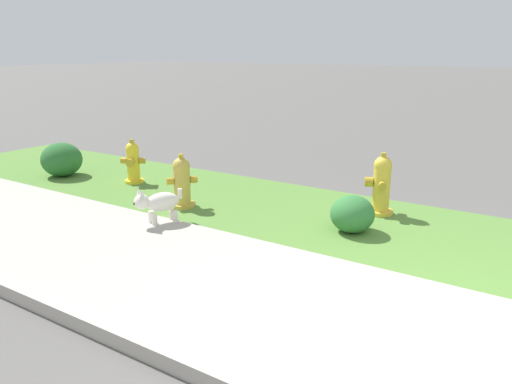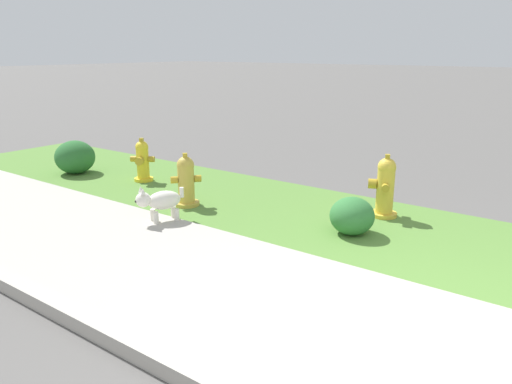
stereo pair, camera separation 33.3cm
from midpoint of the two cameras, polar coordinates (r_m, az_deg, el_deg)
name	(u,v)px [view 2 (the right image)]	position (r m, az deg, el deg)	size (l,w,h in m)	color
ground_plane	(442,364)	(3.68, 23.02, -17.67)	(120.00, 120.00, 0.00)	#5B5956
sidewalk_pavement	(442,363)	(3.67, 23.02, -17.60)	(18.00, 2.06, 0.01)	#ADA89E
grass_verge	(508,257)	(5.58, 28.41, -6.56)	(18.00, 2.21, 0.01)	#568438
fire_hydrant_across_street	(143,161)	(7.79, -11.65, 3.49)	(0.36, 0.34, 0.67)	yellow
fire_hydrant_by_grass_verge	(385,187)	(6.22, 16.02, 0.55)	(0.37, 0.39, 0.77)	gold
fire_hydrant_far_end	(186,181)	(6.46, -6.55, 1.26)	(0.36, 0.36, 0.69)	gold
small_white_dog	(160,201)	(5.90, -9.36, -1.03)	(0.38, 0.54, 0.45)	silver
shrub_bush_mid_verge	(352,216)	(5.58, 12.61, -2.70)	(0.49, 0.49, 0.42)	#337538
shrub_bush_far_verge	(75,157)	(8.59, -18.95, 3.78)	(0.64, 0.64, 0.54)	#28662D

